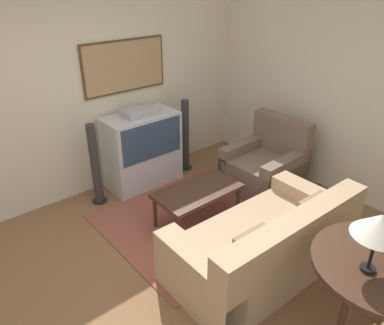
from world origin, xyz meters
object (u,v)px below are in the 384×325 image
Objects in this scene: couch at (265,246)px; speaker_tower_right at (185,137)px; armchair at (265,167)px; speaker_tower_left at (95,167)px; table_lamp at (380,226)px; console_table at (383,271)px; coffee_table at (198,193)px; tv at (142,149)px.

couch is 1.76× the size of speaker_tower_right.
armchair is (1.25, 1.05, 0.02)m from couch.
speaker_tower_left is at bearing 180.00° from speaker_tower_right.
table_lamp is at bearing 84.19° from couch.
speaker_tower_left reaches higher than console_table.
couch reaches higher than coffee_table.
couch is at bearing -109.31° from speaker_tower_right.
tv reaches higher than speaker_tower_right.
table_lamp is (-0.16, 0.05, 0.46)m from console_table.
table_lamp is at bearing -80.12° from speaker_tower_left.
tv is 0.72m from speaker_tower_left.
console_table is (0.02, -2.08, 0.31)m from coffee_table.
console_table is at bearing -77.59° from speaker_tower_left.
table_lamp is 0.45× the size of speaker_tower_left.
couch is 2.32m from speaker_tower_right.
console_table is 2.18× the size of table_lamp.
couch is at bearing -51.66° from armchair.
armchair reaches higher than coffee_table.
table_lamp is 3.35m from speaker_tower_right.
tv is 1.69m from armchair.
speaker_tower_right is (0.73, 3.22, -0.20)m from console_table.
console_table reaches higher than coffee_table.
table_lamp reaches higher than couch.
tv reaches higher than couch.
couch is 1.63m from armchair.
table_lamp is 3.28m from speaker_tower_left.
armchair reaches higher than couch.
armchair is 0.96× the size of coffee_table.
coffee_table is 2.17m from table_lamp.
couch reaches higher than console_table.
coffee_table is at bearing -58.82° from speaker_tower_left.
speaker_tower_left reaches higher than armchair.
couch is (-0.04, -2.21, -0.23)m from tv.
console_table is at bearing -18.36° from table_lamp.
speaker_tower_left is at bearing 102.41° from console_table.
table_lamp reaches higher than console_table.
coffee_table is 0.96× the size of console_table.
armchair is 1.24m from speaker_tower_right.
armchair is 2.60m from table_lamp.
table_lamp is at bearing -35.58° from armchair.
tv is 1.06× the size of console_table.
tv is 2.23m from couch.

